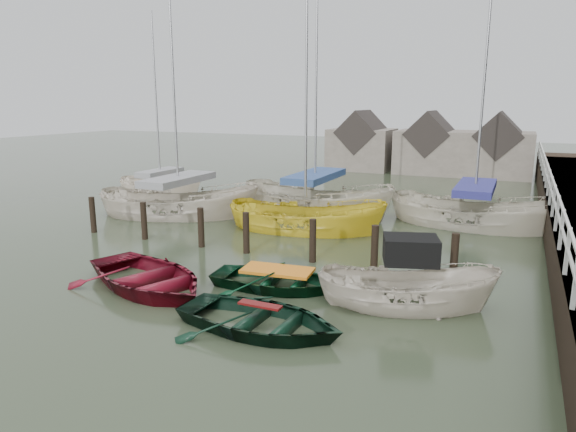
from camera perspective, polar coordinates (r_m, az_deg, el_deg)
The scene contains 12 objects.
ground at distance 14.39m, azimuth -6.24°, elevation -7.80°, with size 120.00×120.00×0.00m, color #2B3723.
mooring_pilings at distance 17.25m, azimuth -4.41°, elevation -2.55°, with size 13.72×0.22×1.80m.
far_sheds at distance 38.19m, azimuth 15.24°, elevation 7.45°, with size 14.00×4.08×4.39m.
rowboat_red at distance 14.66m, azimuth -15.26°, elevation -7.80°, with size 3.25×4.56×0.94m, color maroon.
rowboat_green at distance 14.20m, azimuth -1.17°, elevation -8.01°, with size 2.63×3.68×0.76m, color black.
rowboat_dkgreen at distance 11.76m, azimuth -3.09°, elevation -12.57°, with size 2.79×3.91×0.81m, color black.
motorboat at distance 13.20m, azimuth 13.01°, elevation -9.56°, with size 4.69×2.89×2.62m.
sailboat_a at distance 23.41m, azimuth -11.95°, elevation 0.14°, with size 7.68×5.02×10.43m.
sailboat_b at distance 23.36m, azimuth 2.99°, elevation 0.38°, with size 7.92×3.88×12.32m.
sailboat_c at distance 20.38m, azimuth 1.93°, elevation -1.57°, with size 6.66×3.20×10.44m.
sailboat_d at distance 22.31m, azimuth 19.83°, elevation -0.94°, with size 7.26×3.43×12.52m.
sailboat_e at distance 28.91m, azimuth -13.91°, elevation 2.41°, with size 5.31×2.00×10.53m.
Camera 1 is at (6.95, -11.57, 5.00)m, focal length 32.00 mm.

